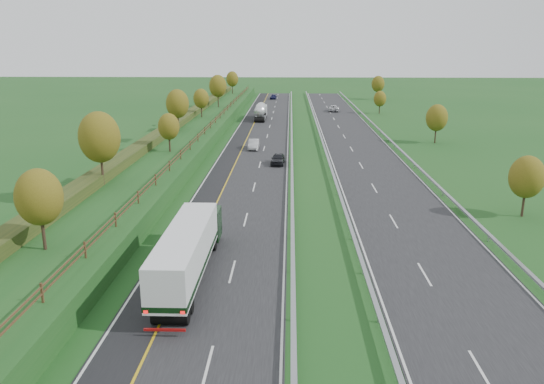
# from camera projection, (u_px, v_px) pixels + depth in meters

# --- Properties ---
(ground) EXTENTS (400.00, 400.00, 0.00)m
(ground) POSITION_uv_depth(u_px,v_px,m) (307.00, 154.00, 81.03)
(ground) COLOR #1A4B1B
(ground) RESTS_ON ground
(near_carriageway) EXTENTS (10.50, 200.00, 0.04)m
(near_carriageway) POSITION_uv_depth(u_px,v_px,m) (257.00, 147.00, 86.10)
(near_carriageway) COLOR black
(near_carriageway) RESTS_ON ground
(far_carriageway) EXTENTS (10.50, 200.00, 0.04)m
(far_carriageway) POSITION_uv_depth(u_px,v_px,m) (359.00, 148.00, 85.55)
(far_carriageway) COLOR black
(far_carriageway) RESTS_ON ground
(hard_shoulder) EXTENTS (3.00, 200.00, 0.04)m
(hard_shoulder) POSITION_uv_depth(u_px,v_px,m) (234.00, 147.00, 86.22)
(hard_shoulder) COLOR black
(hard_shoulder) RESTS_ON ground
(lane_markings) EXTENTS (26.75, 200.00, 0.01)m
(lane_markings) POSITION_uv_depth(u_px,v_px,m) (296.00, 148.00, 85.76)
(lane_markings) COLOR silver
(lane_markings) RESTS_ON near_carriageway
(embankment_left) EXTENTS (12.00, 200.00, 2.00)m
(embankment_left) POSITION_uv_depth(u_px,v_px,m) (177.00, 141.00, 86.27)
(embankment_left) COLOR #1A4B1B
(embankment_left) RESTS_ON ground
(hedge_left) EXTENTS (2.20, 180.00, 1.10)m
(hedge_left) POSITION_uv_depth(u_px,v_px,m) (164.00, 131.00, 85.92)
(hedge_left) COLOR #263716
(hedge_left) RESTS_ON embankment_left
(fence_left) EXTENTS (0.12, 189.06, 1.20)m
(fence_left) POSITION_uv_depth(u_px,v_px,m) (204.00, 131.00, 85.26)
(fence_left) COLOR #422B19
(fence_left) RESTS_ON embankment_left
(median_barrier_near) EXTENTS (0.32, 200.00, 0.71)m
(median_barrier_near) POSITION_uv_depth(u_px,v_px,m) (292.00, 144.00, 85.75)
(median_barrier_near) COLOR #93969B
(median_barrier_near) RESTS_ON ground
(median_barrier_far) EXTENTS (0.32, 200.00, 0.71)m
(median_barrier_far) POSITION_uv_depth(u_px,v_px,m) (323.00, 144.00, 85.58)
(median_barrier_far) COLOR #93969B
(median_barrier_far) RESTS_ON ground
(outer_barrier_far) EXTENTS (0.32, 200.00, 0.71)m
(outer_barrier_far) POSITION_uv_depth(u_px,v_px,m) (395.00, 145.00, 85.20)
(outer_barrier_far) COLOR #93969B
(outer_barrier_far) RESTS_ON ground
(trees_left) EXTENTS (6.64, 164.30, 7.66)m
(trees_left) POSITION_uv_depth(u_px,v_px,m) (173.00, 110.00, 81.57)
(trees_left) COLOR #2D2116
(trees_left) RESTS_ON embankment_left
(trees_far) EXTENTS (8.45, 118.60, 7.12)m
(trees_far) POSITION_uv_depth(u_px,v_px,m) (405.00, 103.00, 112.11)
(trees_far) COLOR #2D2116
(trees_far) RESTS_ON ground
(box_lorry) EXTENTS (2.58, 16.28, 4.06)m
(box_lorry) POSITION_uv_depth(u_px,v_px,m) (189.00, 249.00, 36.96)
(box_lorry) COLOR black
(box_lorry) RESTS_ON near_carriageway
(road_tanker) EXTENTS (2.40, 11.22, 3.46)m
(road_tanker) POSITION_uv_depth(u_px,v_px,m) (261.00, 111.00, 118.06)
(road_tanker) COLOR silver
(road_tanker) RESTS_ON near_carriageway
(car_dark_near) EXTENTS (2.08, 4.56, 1.52)m
(car_dark_near) POSITION_uv_depth(u_px,v_px,m) (278.00, 159.00, 73.69)
(car_dark_near) COLOR black
(car_dark_near) RESTS_ON near_carriageway
(car_silver_mid) EXTENTS (1.64, 4.62, 1.52)m
(car_silver_mid) POSITION_uv_depth(u_px,v_px,m) (254.00, 144.00, 84.53)
(car_silver_mid) COLOR #A9AAAE
(car_silver_mid) RESTS_ON near_carriageway
(car_small_far) EXTENTS (2.20, 4.53, 1.27)m
(car_small_far) POSITION_uv_depth(u_px,v_px,m) (273.00, 97.00, 162.79)
(car_small_far) COLOR #14153F
(car_small_far) RESTS_ON near_carriageway
(car_oncoming) EXTENTS (2.92, 5.62, 1.51)m
(car_oncoming) POSITION_uv_depth(u_px,v_px,m) (334.00, 108.00, 132.70)
(car_oncoming) COLOR silver
(car_oncoming) RESTS_ON far_carriageway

